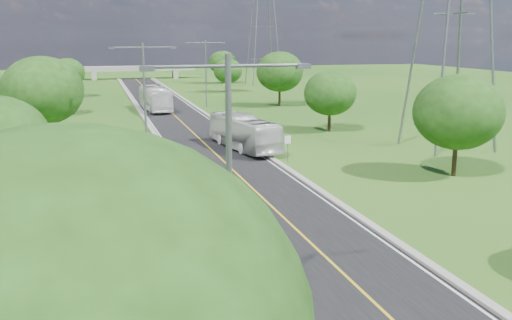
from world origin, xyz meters
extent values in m
plane|color=#224D15|center=(0.00, 60.00, 0.00)|extent=(260.00, 260.00, 0.00)
cube|color=black|center=(0.00, 66.00, 0.03)|extent=(8.00, 150.00, 0.06)
cube|color=gray|center=(-4.25, 66.00, 0.11)|extent=(0.50, 150.00, 0.22)
cube|color=gray|center=(4.25, 66.00, 0.11)|extent=(0.50, 150.00, 0.22)
cylinder|color=slate|center=(5.20, 38.00, 1.20)|extent=(0.08, 0.08, 2.40)
cube|color=white|center=(5.20, 37.97, 2.00)|extent=(0.55, 0.04, 0.70)
cube|color=gray|center=(-10.00, 140.00, 1.00)|extent=(1.20, 3.00, 2.00)
cube|color=gray|center=(10.00, 140.00, 1.00)|extent=(1.20, 3.00, 2.00)
cube|color=gray|center=(0.00, 140.00, 2.60)|extent=(30.00, 3.00, 1.20)
cylinder|color=slate|center=(-6.00, 12.00, 5.00)|extent=(0.22, 0.22, 10.00)
cylinder|color=slate|center=(-7.40, 12.00, 9.60)|extent=(2.80, 0.12, 0.12)
cylinder|color=slate|center=(-4.60, 12.00, 9.60)|extent=(2.80, 0.12, 0.12)
cube|color=slate|center=(-8.70, 12.00, 9.55)|extent=(0.50, 0.25, 0.18)
cube|color=slate|center=(-3.30, 12.00, 9.55)|extent=(0.50, 0.25, 0.18)
cylinder|color=slate|center=(-6.00, 45.00, 5.00)|extent=(0.22, 0.22, 10.00)
cylinder|color=slate|center=(-7.40, 45.00, 9.60)|extent=(2.80, 0.12, 0.12)
cylinder|color=slate|center=(-4.60, 45.00, 9.60)|extent=(2.80, 0.12, 0.12)
cube|color=slate|center=(-8.70, 45.00, 9.55)|extent=(0.50, 0.25, 0.18)
cube|color=slate|center=(-3.30, 45.00, 9.55)|extent=(0.50, 0.25, 0.18)
cylinder|color=slate|center=(6.00, 78.00, 5.00)|extent=(0.22, 0.22, 10.00)
cylinder|color=slate|center=(4.60, 78.00, 9.60)|extent=(2.80, 0.12, 0.12)
cylinder|color=slate|center=(7.40, 78.00, 9.60)|extent=(2.80, 0.12, 0.12)
cube|color=slate|center=(3.30, 78.00, 9.55)|extent=(0.50, 0.25, 0.18)
cube|color=slate|center=(8.70, 78.00, 9.55)|extent=(0.50, 0.25, 0.18)
cylinder|color=black|center=(-16.00, 28.00, 1.35)|extent=(0.36, 0.36, 2.70)
cylinder|color=black|center=(-15.00, 50.00, 1.62)|extent=(0.36, 0.36, 3.24)
ellipsoid|color=#1E3E11|center=(-15.00, 50.00, 5.58)|extent=(7.56, 7.56, 6.43)
cylinder|color=black|center=(-17.00, 74.00, 1.44)|extent=(0.36, 0.36, 2.88)
ellipsoid|color=#1E3E11|center=(-17.00, 74.00, 4.96)|extent=(6.72, 6.72, 5.71)
cylinder|color=black|center=(-14.50, 98.00, 1.26)|extent=(0.36, 0.36, 2.52)
ellipsoid|color=#1E3E11|center=(-14.50, 98.00, 4.34)|extent=(5.88, 5.88, 5.00)
cylinder|color=black|center=(16.00, 30.00, 1.44)|extent=(0.36, 0.36, 2.88)
ellipsoid|color=#1E3E11|center=(16.00, 30.00, 4.96)|extent=(6.72, 6.72, 5.71)
cylinder|color=black|center=(15.00, 52.00, 1.26)|extent=(0.36, 0.36, 2.52)
ellipsoid|color=#1E3E11|center=(15.00, 52.00, 4.34)|extent=(5.88, 5.88, 5.00)
cylinder|color=black|center=(17.00, 76.00, 1.53)|extent=(0.36, 0.36, 3.06)
ellipsoid|color=#1E3E11|center=(17.00, 76.00, 5.27)|extent=(7.14, 7.14, 6.07)
cylinder|color=black|center=(14.50, 100.00, 1.17)|extent=(0.36, 0.36, 2.34)
ellipsoid|color=#1E3E11|center=(14.50, 100.00, 4.03)|extent=(5.46, 5.46, 4.64)
cylinder|color=black|center=(18.00, 120.00, 1.35)|extent=(0.36, 0.36, 2.70)
ellipsoid|color=#1E3E11|center=(18.00, 120.00, 4.65)|extent=(6.30, 6.30, 5.36)
imported|color=silver|center=(3.04, 44.55, 1.65)|extent=(4.50, 11.68, 3.17)
imported|color=white|center=(-1.88, 76.00, 1.75)|extent=(3.61, 12.29, 3.38)
camera|label=1|loc=(-10.42, -6.95, 10.60)|focal=40.00mm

